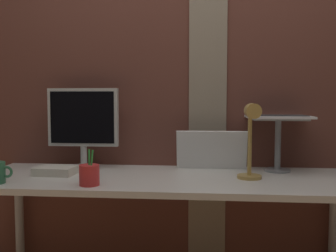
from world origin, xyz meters
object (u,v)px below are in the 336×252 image
at_px(laptop, 276,109).
at_px(desk_lamp, 251,133).
at_px(whiteboard_panel, 212,150).
at_px(pen_cup, 89,175).
at_px(monitor, 83,122).

bearing_deg(laptop, desk_lamp, -118.86).
bearing_deg(desk_lamp, laptop, 61.14).
height_order(whiteboard_panel, desk_lamp, desk_lamp).
xyz_separation_m(whiteboard_panel, pen_cup, (-0.56, -0.44, -0.06)).
bearing_deg(pen_cup, laptop, 27.71).
relative_size(monitor, desk_lamp, 1.22).
bearing_deg(whiteboard_panel, monitor, -177.83).
relative_size(desk_lamp, pen_cup, 2.26).
distance_m(whiteboard_panel, desk_lamp, 0.35).
distance_m(laptop, whiteboard_panel, 0.43).
bearing_deg(whiteboard_panel, desk_lamp, -56.97).
height_order(monitor, desk_lamp, monitor).
xyz_separation_m(monitor, pen_cup, (0.16, -0.42, -0.22)).
bearing_deg(desk_lamp, pen_cup, -167.42).
bearing_deg(laptop, pen_cup, -152.29).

